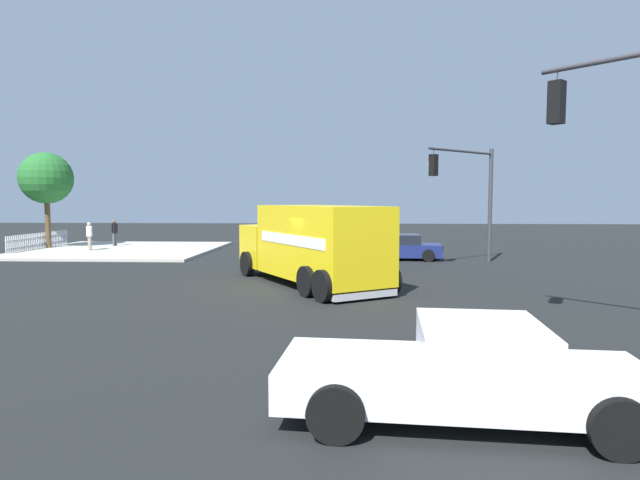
% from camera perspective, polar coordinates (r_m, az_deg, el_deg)
% --- Properties ---
extents(ground_plane, '(100.00, 100.00, 0.00)m').
position_cam_1_polar(ground_plane, '(18.50, 0.74, -5.30)').
color(ground_plane, black).
extents(sidewalk_corner_near, '(10.91, 10.91, 0.14)m').
position_cam_1_polar(sidewalk_corner_near, '(34.04, -20.50, -1.01)').
color(sidewalk_corner_near, '#B2ADA0').
rests_on(sidewalk_corner_near, ground).
extents(delivery_truck, '(8.02, 6.33, 2.90)m').
position_cam_1_polar(delivery_truck, '(19.16, -0.92, -0.42)').
color(delivery_truck, yellow).
rests_on(delivery_truck, ground).
extents(traffic_light_secondary, '(3.31, 3.69, 5.61)m').
position_cam_1_polar(traffic_light_secondary, '(26.23, 16.00, 5.59)').
color(traffic_light_secondary, '#38383D').
rests_on(traffic_light_secondary, ground).
extents(pickup_white, '(2.55, 5.33, 1.38)m').
position_cam_1_polar(pickup_white, '(7.99, 15.52, -13.18)').
color(pickup_white, white).
rests_on(pickup_white, ground).
extents(sedan_navy, '(2.14, 4.35, 1.31)m').
position_cam_1_polar(sedan_navy, '(27.69, 8.42, -0.80)').
color(sedan_navy, navy).
rests_on(sedan_navy, ground).
extents(pedestrian_near_corner, '(0.50, 0.32, 1.67)m').
position_cam_1_polar(pedestrian_near_corner, '(36.33, -21.33, 0.91)').
color(pedestrian_near_corner, '#4C4C51').
rests_on(pedestrian_near_corner, sidewalk_corner_near).
extents(pedestrian_crossing, '(0.39, 0.42, 1.65)m').
position_cam_1_polar(pedestrian_crossing, '(33.68, -23.66, 0.56)').
color(pedestrian_crossing, gray).
rests_on(pedestrian_crossing, sidewalk_corner_near).
extents(picket_fence_run, '(6.40, 0.05, 0.95)m').
position_cam_1_polar(picket_fence_run, '(36.39, -28.07, -0.05)').
color(picket_fence_run, silver).
rests_on(picket_fence_run, sidewalk_corner_near).
extents(shade_tree_near, '(3.14, 3.14, 5.86)m').
position_cam_1_polar(shade_tree_near, '(36.63, -27.49, 5.92)').
color(shade_tree_near, brown).
rests_on(shade_tree_near, sidewalk_corner_near).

